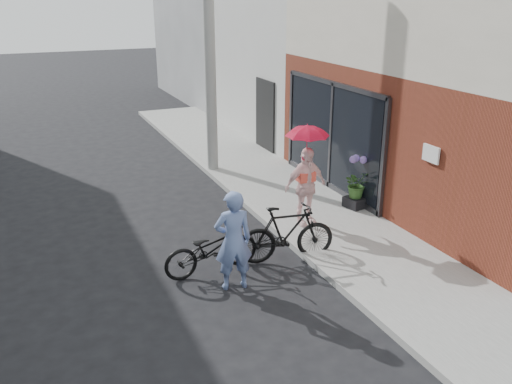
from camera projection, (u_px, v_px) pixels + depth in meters
ground at (274, 286)px, 8.83m from camera, size 80.00×80.00×0.00m
sidewalk at (323, 218)px, 11.33m from camera, size 2.20×24.00×0.12m
curb at (273, 228)px, 10.88m from camera, size 0.12×24.00×0.12m
plaster_building at (352, 24)px, 18.07m from camera, size 8.00×6.00×7.00m
east_building_far at (264, 16)px, 24.06m from camera, size 8.00×8.00×7.00m
utility_pole at (209, 36)px, 13.17m from camera, size 0.28×0.28×7.00m
officer at (233, 241)px, 8.53m from camera, size 0.65×0.47×1.67m
bike_left at (211, 249)px, 9.13m from camera, size 1.73×0.71×0.89m
bike_right at (287, 233)px, 9.52m from camera, size 1.80×0.77×1.05m
kimono_woman at (305, 186)px, 10.66m from camera, size 0.96×0.47×1.58m
parasol at (307, 130)px, 10.26m from camera, size 0.81×0.81×0.71m
planter at (356, 202)px, 11.73m from camera, size 0.50×0.50×0.22m
potted_plant at (357, 184)px, 11.59m from camera, size 0.55×0.48×0.61m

